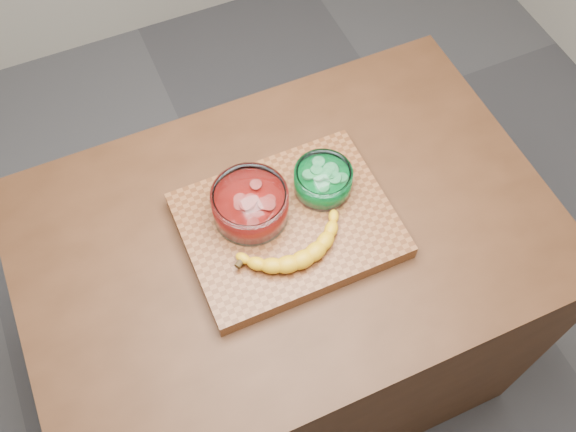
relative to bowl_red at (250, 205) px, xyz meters
name	(u,v)px	position (x,y,z in m)	size (l,w,h in m)	color
ground	(288,359)	(0.07, -0.05, -0.98)	(3.50, 3.50, 0.00)	#504F53
counter	(288,308)	(0.07, -0.05, -0.53)	(1.20, 0.80, 0.90)	#472815
cutting_board	(288,225)	(0.07, -0.05, -0.06)	(0.45, 0.35, 0.04)	brown
bowl_red	(250,205)	(0.00, 0.00, 0.00)	(0.17, 0.17, 0.08)	white
bowl_green	(323,180)	(0.17, 0.00, -0.01)	(0.13, 0.13, 0.06)	white
banana	(294,247)	(0.05, -0.12, -0.02)	(0.28, 0.13, 0.04)	gold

